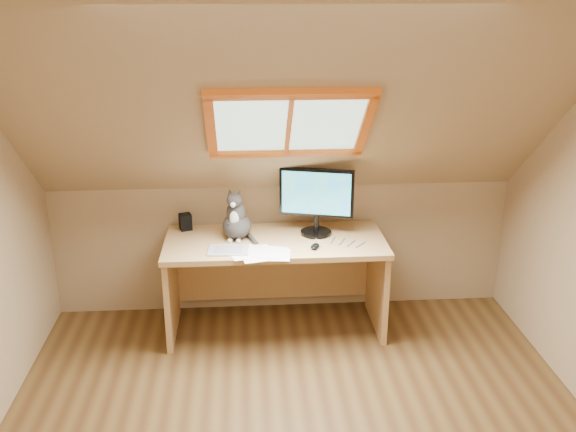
{
  "coord_description": "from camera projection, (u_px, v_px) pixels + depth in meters",
  "views": [
    {
      "loc": [
        -0.29,
        -2.86,
        2.43
      ],
      "look_at": [
        -0.01,
        1.0,
        1.03
      ],
      "focal_mm": 40.0,
      "sensor_mm": 36.0,
      "label": 1
    }
  ],
  "objects": [
    {
      "name": "cables",
      "position": [
        334.0,
        244.0,
        4.49
      ],
      "size": [
        0.51,
        0.26,
        0.01
      ],
      "color": "silver",
      "rests_on": "desk"
    },
    {
      "name": "papers",
      "position": [
        256.0,
        254.0,
        4.32
      ],
      "size": [
        0.35,
        0.3,
        0.01
      ],
      "color": "white",
      "rests_on": "desk"
    },
    {
      "name": "desk_speaker",
      "position": [
        185.0,
        222.0,
        4.75
      ],
      "size": [
        0.11,
        0.11,
        0.12
      ],
      "primitive_type": "cube",
      "rotation": [
        0.0,
        0.0,
        0.32
      ],
      "color": "black",
      "rests_on": "desk"
    },
    {
      "name": "cat",
      "position": [
        236.0,
        220.0,
        4.56
      ],
      "size": [
        0.25,
        0.29,
        0.38
      ],
      "color": "#3A3533",
      "rests_on": "desk"
    },
    {
      "name": "graphics_tablet",
      "position": [
        228.0,
        250.0,
        4.38
      ],
      "size": [
        0.29,
        0.21,
        0.01
      ],
      "primitive_type": "cube",
      "rotation": [
        0.0,
        0.0,
        -0.07
      ],
      "color": "#B2B2B7",
      "rests_on": "desk"
    },
    {
      "name": "room_shell",
      "position": [
        307.0,
        215.0,
        2.96
      ],
      "size": [
        3.52,
        3.52,
        2.41
      ],
      "color": "tan",
      "rests_on": "ground"
    },
    {
      "name": "desk",
      "position": [
        275.0,
        264.0,
        4.72
      ],
      "size": [
        1.57,
        0.69,
        0.72
      ],
      "color": "tan",
      "rests_on": "ground"
    },
    {
      "name": "monitor",
      "position": [
        317.0,
        197.0,
        4.58
      ],
      "size": [
        0.53,
        0.23,
        0.49
      ],
      "color": "black",
      "rests_on": "desk"
    },
    {
      "name": "mouse",
      "position": [
        315.0,
        246.0,
        4.42
      ],
      "size": [
        0.09,
        0.11,
        0.03
      ],
      "primitive_type": "ellipsoid",
      "rotation": [
        0.0,
        0.0,
        -0.42
      ],
      "color": "black",
      "rests_on": "desk"
    }
  ]
}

